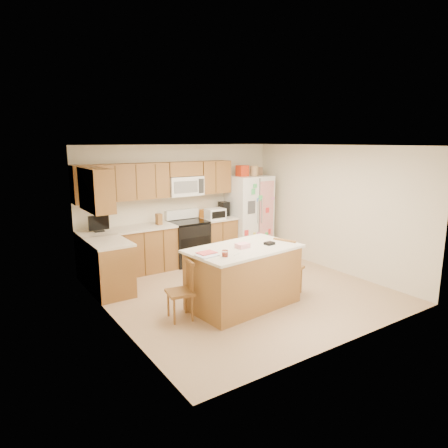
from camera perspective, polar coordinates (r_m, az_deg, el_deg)
ground at (r=7.11m, az=2.55°, el=-9.45°), size 4.50×4.50×0.00m
room_shell at (r=6.72m, az=2.66°, el=2.07°), size 4.60×4.60×2.52m
cabinetry at (r=7.89m, az=-10.97°, el=-0.57°), size 3.36×1.56×2.15m
stove at (r=8.53m, az=-5.15°, el=-2.51°), size 0.76×0.65×1.13m
refrigerator at (r=9.22m, az=3.58°, el=1.44°), size 0.90×0.79×2.04m
island at (r=6.34m, az=2.79°, el=-7.48°), size 1.84×1.19×1.05m
windsor_chair_left at (r=5.93m, az=-6.11°, el=-9.58°), size 0.42×0.44×0.89m
windsor_chair_back at (r=6.90m, az=-1.14°, el=-6.30°), size 0.47×0.45×0.91m
windsor_chair_right at (r=6.91m, az=9.09°, el=-6.14°), size 0.52×0.54×0.99m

